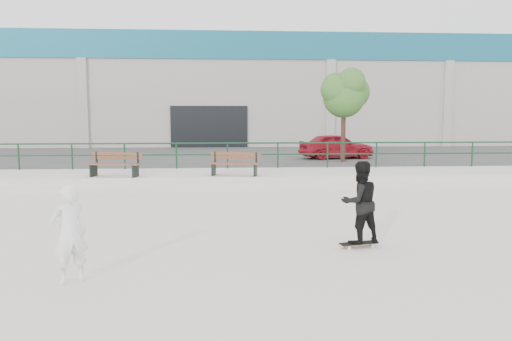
{
  "coord_description": "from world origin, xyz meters",
  "views": [
    {
      "loc": [
        0.72,
        -8.84,
        2.6
      ],
      "look_at": [
        1.5,
        2.0,
        1.39
      ],
      "focal_mm": 35.0,
      "sensor_mm": 36.0,
      "label": 1
    }
  ],
  "objects": [
    {
      "name": "tree",
      "position": [
        6.28,
        13.33,
        3.62
      ],
      "size": [
        2.35,
        2.08,
        4.17
      ],
      "color": "#3F2A1F",
      "rests_on": "parking_strip"
    },
    {
      "name": "railing",
      "position": [
        -0.0,
        10.8,
        1.24
      ],
      "size": [
        28.0,
        0.06,
        1.03
      ],
      "color": "#153B23",
      "rests_on": "ledge"
    },
    {
      "name": "skateboard",
      "position": [
        3.44,
        0.61,
        0.07
      ],
      "size": [
        0.81,
        0.38,
        0.09
      ],
      "rotation": [
        0.0,
        0.0,
        0.24
      ],
      "color": "black",
      "rests_on": "ground"
    },
    {
      "name": "ledge",
      "position": [
        0.0,
        9.5,
        0.25
      ],
      "size": [
        30.0,
        3.0,
        0.5
      ],
      "primitive_type": "cube",
      "color": "silver",
      "rests_on": "ground"
    },
    {
      "name": "commercial_building",
      "position": [
        -0.0,
        31.99,
        4.58
      ],
      "size": [
        44.2,
        16.33,
        8.0
      ],
      "color": "#B0A99E",
      "rests_on": "ground"
    },
    {
      "name": "bench_right",
      "position": [
        1.21,
        8.46,
        0.9
      ],
      "size": [
        1.84,
        0.87,
        0.82
      ],
      "rotation": [
        0.0,
        0.0,
        -0.21
      ],
      "color": "brown",
      "rests_on": "ledge"
    },
    {
      "name": "red_car",
      "position": [
        6.33,
        14.98,
        1.11
      ],
      "size": [
        3.75,
        1.99,
        1.22
      ],
      "primitive_type": "imported",
      "rotation": [
        0.0,
        0.0,
        1.73
      ],
      "color": "maroon",
      "rests_on": "parking_strip"
    },
    {
      "name": "parking_strip",
      "position": [
        0.0,
        18.0,
        0.25
      ],
      "size": [
        60.0,
        14.0,
        0.5
      ],
      "primitive_type": "cube",
      "color": "#353535",
      "rests_on": "ground"
    },
    {
      "name": "standing_skater",
      "position": [
        3.44,
        0.61,
        0.9
      ],
      "size": [
        0.92,
        0.8,
        1.62
      ],
      "primitive_type": "imported",
      "rotation": [
        0.0,
        0.0,
        3.41
      ],
      "color": "black",
      "rests_on": "skateboard"
    },
    {
      "name": "ground",
      "position": [
        0.0,
        0.0,
        0.0
      ],
      "size": [
        120.0,
        120.0,
        0.0
      ],
      "primitive_type": "plane",
      "color": "beige",
      "rests_on": "ground"
    },
    {
      "name": "bench_left",
      "position": [
        -2.89,
        8.46,
        0.91
      ],
      "size": [
        1.88,
        0.89,
        0.83
      ],
      "rotation": [
        0.0,
        0.0,
        -0.21
      ],
      "color": "brown",
      "rests_on": "ledge"
    },
    {
      "name": "seated_skater",
      "position": [
        -1.62,
        -1.1,
        0.77
      ],
      "size": [
        0.67,
        0.62,
        1.54
      ],
      "primitive_type": "imported",
      "rotation": [
        0.0,
        0.0,
        3.72
      ],
      "color": "white",
      "rests_on": "ground"
    }
  ]
}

